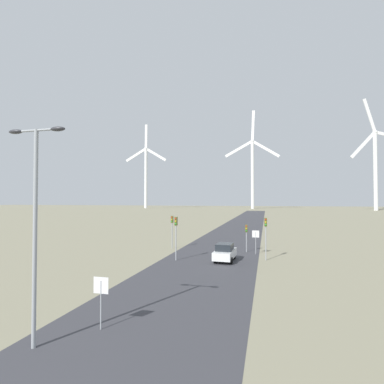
% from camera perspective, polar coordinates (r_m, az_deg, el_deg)
% --- Properties ---
extents(road_surface, '(10.00, 240.00, 0.01)m').
position_cam_1_polar(road_surface, '(53.78, 7.73, -8.22)').
color(road_surface, '#38383D').
rests_on(road_surface, ground).
extents(streetlamp, '(2.87, 0.32, 9.47)m').
position_cam_1_polar(streetlamp, '(14.63, -27.68, -2.84)').
color(streetlamp, '#93999E').
rests_on(streetlamp, ground).
extents(stop_sign_near, '(0.81, 0.07, 2.55)m').
position_cam_1_polar(stop_sign_near, '(16.08, -16.94, -17.89)').
color(stop_sign_near, '#93999E').
rests_on(stop_sign_near, ground).
extents(stop_sign_far, '(0.81, 0.07, 2.75)m').
position_cam_1_polar(stop_sign_far, '(36.00, 12.03, -8.49)').
color(stop_sign_far, '#93999E').
rests_on(stop_sign_far, ground).
extents(traffic_light_post_near_left, '(0.28, 0.34, 4.53)m').
position_cam_1_polar(traffic_light_post_near_left, '(31.64, -3.08, -6.99)').
color(traffic_light_post_near_left, '#93999E').
rests_on(traffic_light_post_near_left, ground).
extents(traffic_light_post_near_right, '(0.28, 0.34, 4.44)m').
position_cam_1_polar(traffic_light_post_near_right, '(32.55, 13.87, -6.91)').
color(traffic_light_post_near_right, '#93999E').
rests_on(traffic_light_post_near_right, ground).
extents(traffic_light_post_mid_left, '(0.28, 0.33, 4.23)m').
position_cam_1_polar(traffic_light_post_mid_left, '(39.30, -3.81, -6.22)').
color(traffic_light_post_mid_left, '#93999E').
rests_on(traffic_light_post_mid_left, ground).
extents(traffic_light_post_mid_right, '(0.28, 0.34, 3.31)m').
position_cam_1_polar(traffic_light_post_mid_right, '(37.10, 10.32, -7.50)').
color(traffic_light_post_mid_right, '#93999E').
rests_on(traffic_light_post_mid_right, ground).
extents(car_approaching, '(2.06, 4.21, 1.83)m').
position_cam_1_polar(car_approaching, '(31.65, 6.27, -11.34)').
color(car_approaching, white).
rests_on(car_approaching, ground).
extents(wind_turbine_far_left, '(32.30, 2.60, 62.87)m').
position_cam_1_polar(wind_turbine_far_left, '(227.42, -8.78, 3.90)').
color(wind_turbine_far_left, white).
rests_on(wind_turbine_far_left, ground).
extents(wind_turbine_left, '(37.91, 3.75, 68.75)m').
position_cam_1_polar(wind_turbine_left, '(213.55, 11.45, 4.77)').
color(wind_turbine_left, white).
rests_on(wind_turbine_left, ground).
extents(wind_turbine_center, '(34.05, 8.69, 65.99)m').
position_cam_1_polar(wind_turbine_center, '(206.28, 31.54, 4.95)').
color(wind_turbine_center, white).
rests_on(wind_turbine_center, ground).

